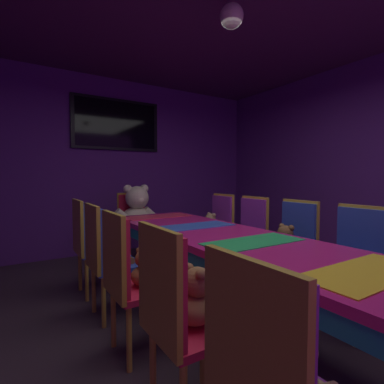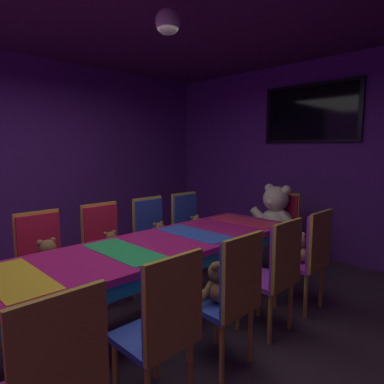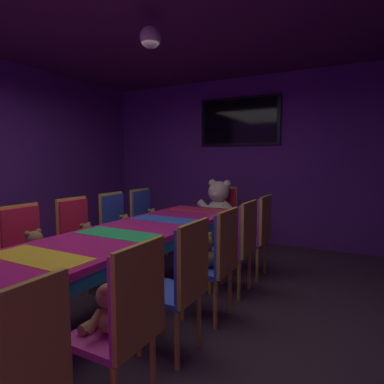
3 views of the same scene
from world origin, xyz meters
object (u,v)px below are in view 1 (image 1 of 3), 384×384
banquet_table (253,253)px  chair_right_4 (250,230)px  chair_left_5 (86,237)px  chair_right_5 (219,223)px  throne_chair (133,220)px  chair_left_4 (102,250)px  chair_right_2 (357,254)px  chair_left_2 (173,305)px  teddy_right_3 (285,243)px  chair_left_1 (267,380)px  wall_tv (117,125)px  chair_left_3 (125,270)px  teddy_left_3 (145,270)px  teddy_left_4 (118,250)px  king_teddy_bear (138,212)px  pendant_light (232,16)px  teddy_right_5 (210,225)px  teddy_left_2 (198,299)px  teddy_left_5 (100,238)px  chair_right_3 (295,240)px  teddy_left_1 (298,371)px

banquet_table → chair_right_4: chair_right_4 is taller
chair_left_5 → chair_right_5: (1.69, -0.01, 0.00)m
chair_right_4 → throne_chair: same height
chair_left_4 → chair_right_2: (1.70, -1.23, 0.00)m
chair_left_2 → teddy_right_3: (1.56, 0.65, -0.01)m
chair_left_2 → chair_right_4: bearing=36.7°
teddy_right_3 → chair_left_1: bearing=38.8°
chair_left_1 → wall_tv: bearing=78.1°
chair_left_3 → banquet_table: bearing=-20.2°
chair_left_1 → teddy_right_3: 2.01m
teddy_left_3 → chair_right_2: 1.68m
teddy_left_3 → throne_chair: size_ratio=0.28×
chair_right_2 → wall_tv: size_ratio=0.70×
banquet_table → throne_chair: throne_chair is taller
teddy_right_3 → throne_chair: bearing=-71.2°
teddy_left_4 → chair_left_5: bearing=103.4°
chair_right_4 → king_teddy_bear: king_teddy_bear is taller
chair_right_4 → chair_left_1: bearing=47.9°
chair_left_5 → pendant_light: 2.45m
teddy_left_4 → chair_right_4: 1.55m
teddy_left_3 → wall_tv: (0.72, 2.79, 1.48)m
chair_left_2 → teddy_right_3: size_ratio=3.07×
chair_left_4 → pendant_light: (0.95, -0.55, 1.95)m
chair_left_4 → chair_left_1: bearing=-90.2°
teddy_right_5 → throne_chair: 1.15m
teddy_left_3 → teddy_left_2: bearing=-88.5°
teddy_left_5 → chair_right_5: chair_right_5 is taller
teddy_right_3 → wall_tv: wall_tv is taller
chair_left_1 → teddy_left_5: (0.15, 2.48, -0.03)m
teddy_left_2 → chair_right_3: size_ratio=0.33×
teddy_left_1 → teddy_right_3: bearing=41.5°
throne_chair → pendant_light: pendant_light is taller
chair_left_2 → teddy_left_4: 1.27m
banquet_table → teddy_right_5: 1.68m
teddy_left_1 → chair_left_1: bearing=180.0°
throne_chair → king_teddy_bear: bearing=-0.0°
chair_left_1 → teddy_left_2: bearing=76.2°
chair_left_1 → chair_right_2: 1.83m
chair_left_3 → chair_left_1: bearing=-89.6°
chair_left_1 → banquet_table: bearing=47.9°
chair_left_2 → teddy_left_5: chair_left_2 is taller
teddy_left_1 → chair_left_4: size_ratio=0.28×
chair_right_4 → teddy_left_4: bearing=-0.3°
chair_right_4 → pendant_light: bearing=36.1°
chair_right_2 → pendant_light: bearing=-42.4°
chair_right_5 → pendant_light: size_ratio=4.92×
chair_left_1 → chair_left_2: same height
chair_left_1 → teddy_left_5: bearing=86.6°
teddy_left_4 → chair_right_5: (1.55, 0.58, 0.03)m
teddy_left_2 → throne_chair: throne_chair is taller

